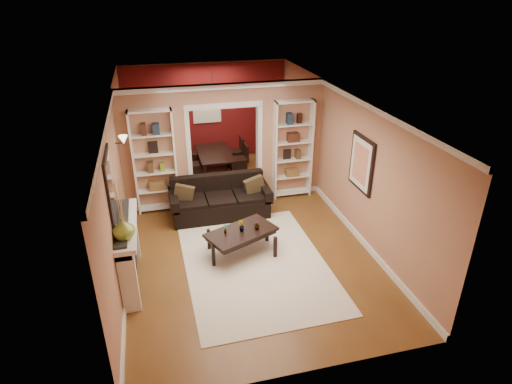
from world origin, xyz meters
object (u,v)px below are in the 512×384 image
object	(u,v)px
sofa	(220,198)
fireplace	(130,253)
bookshelf_left	(155,162)
bookshelf_right	(293,150)
dining_table	(216,162)
coffee_table	(241,242)

from	to	relation	value
sofa	fireplace	xyz separation A→B (m)	(-1.83, -1.95, 0.16)
bookshelf_left	fireplace	size ratio (longest dim) A/B	1.35
sofa	bookshelf_left	distance (m)	1.59
sofa	bookshelf_right	bearing A→B (deg)	17.74
sofa	fireplace	distance (m)	2.68
dining_table	bookshelf_right	bearing A→B (deg)	-140.51
sofa	bookshelf_right	xyz separation A→B (m)	(1.81, 0.58, 0.73)
dining_table	fireplace	bearing A→B (deg)	154.08
sofa	dining_table	world-z (taller)	sofa
bookshelf_left	bookshelf_right	distance (m)	3.10
sofa	dining_table	xyz separation A→B (m)	(0.30, 2.42, -0.15)
coffee_table	bookshelf_right	world-z (taller)	bookshelf_right
fireplace	dining_table	xyz separation A→B (m)	(2.12, 4.37, -0.30)
bookshelf_right	fireplace	world-z (taller)	bookshelf_right
coffee_table	bookshelf_left	xyz separation A→B (m)	(-1.42, 2.13, 0.91)
sofa	coffee_table	distance (m)	1.57
bookshelf_left	dining_table	size ratio (longest dim) A/B	1.47
sofa	dining_table	distance (m)	2.44
coffee_table	bookshelf_left	bearing A→B (deg)	99.67
fireplace	bookshelf_right	bearing A→B (deg)	34.80
bookshelf_right	fireplace	bearing A→B (deg)	-145.20
bookshelf_right	sofa	bearing A→B (deg)	-162.26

